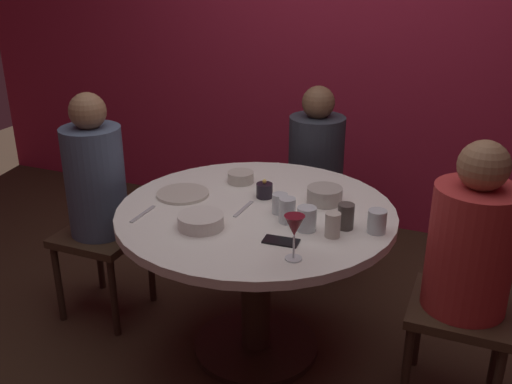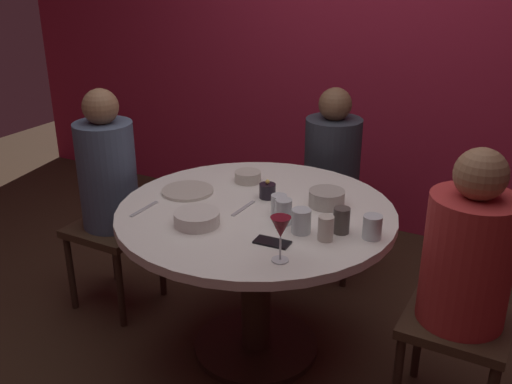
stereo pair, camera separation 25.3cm
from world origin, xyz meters
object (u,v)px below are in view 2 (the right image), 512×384
cup_by_left_diner (279,205)px  bowl_small_white (197,218)px  seated_diner_right (467,262)px  dinner_plate (188,191)px  cup_beside_wine (372,227)px  wine_glass (281,229)px  cup_far_edge (284,212)px  dining_table (256,243)px  seated_diner_left (108,178)px  bowl_salad_center (248,177)px  seated_diner_back (332,160)px  bowl_serving_large (327,198)px  cup_by_right_diner (341,220)px  cup_near_candle (326,228)px  cup_center_front (301,221)px  candle_holder (267,191)px  cell_phone (272,242)px

cup_by_left_diner → bowl_small_white: bearing=-134.4°
seated_diner_right → dinner_plate: 1.28m
bowl_small_white → cup_beside_wine: 0.71m
cup_beside_wine → cup_by_left_diner: bearing=176.5°
seated_diner_right → wine_glass: bearing=31.5°
wine_glass → cup_by_left_diner: bearing=117.5°
dinner_plate → cup_far_edge: bearing=-9.1°
dining_table → seated_diner_left: bearing=180.0°
bowl_salad_center → cup_far_edge: size_ratio=1.20×
seated_diner_back → bowl_serving_large: 0.78m
seated_diner_left → seated_diner_back: bearing=46.6°
seated_diner_right → cup_by_right_diner: seated_diner_right is taller
wine_glass → bowl_serving_large: (-0.04, 0.55, -0.09)m
bowl_serving_large → cup_near_candle: bearing=-68.4°
seated_diner_back → seated_diner_right: seated_diner_right is taller
bowl_serving_large → bowl_small_white: (-0.40, -0.44, -0.01)m
seated_diner_left → cup_beside_wine: (1.40, -0.03, 0.06)m
cup_center_front → cup_beside_wine: cup_center_front is taller
candle_holder → bowl_serving_large: candle_holder is taller
cup_center_front → seated_diner_left: bearing=174.1°
cup_beside_wine → dinner_plate: bearing=177.5°
cup_by_left_diner → cup_center_front: (0.16, -0.12, 0.01)m
cup_by_right_diner → dinner_plate: bearing=176.2°
cup_by_right_diner → cup_near_candle: bearing=-108.1°
cup_near_candle → cup_by_left_diner: 0.30m
cup_center_front → bowl_small_white: bearing=-161.1°
cell_phone → cup_far_edge: size_ratio=1.31×
dining_table → cell_phone: (0.21, -0.26, 0.17)m
dinner_plate → bowl_salad_center: size_ratio=1.89×
dining_table → bowl_serving_large: size_ratio=7.73×
cup_by_right_diner → cup_beside_wine: 0.13m
candle_holder → cup_by_left_diner: candle_holder is taller
bowl_serving_large → cup_beside_wine: (0.28, -0.21, 0.01)m
seated_diner_left → wine_glass: bearing=-17.6°
cup_center_front → wine_glass: bearing=-83.0°
dinner_plate → bowl_serving_large: size_ratio=1.53×
seated_diner_back → seated_diner_right: size_ratio=0.95×
dining_table → cup_far_edge: 0.29m
cup_center_front → dinner_plate: bearing=168.7°
cup_far_edge → bowl_salad_center: bearing=136.7°
seated_diner_back → bowl_serving_large: seated_diner_back is taller
cup_by_left_diner → cell_phone: bearing=-68.5°
dining_table → bowl_salad_center: bearing=125.7°
cup_near_candle → cup_beside_wine: 0.19m
bowl_salad_center → cup_by_right_diner: 0.68m
seated_diner_back → cup_far_edge: bearing=9.9°
seated_diner_right → dinner_plate: size_ratio=4.79×
bowl_salad_center → cup_far_edge: cup_far_edge is taller
dining_table → bowl_serving_large: 0.38m
seated_diner_left → cell_phone: size_ratio=8.49×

